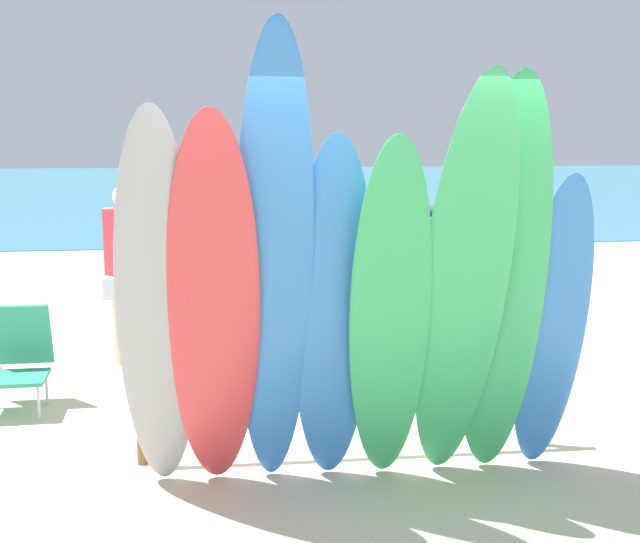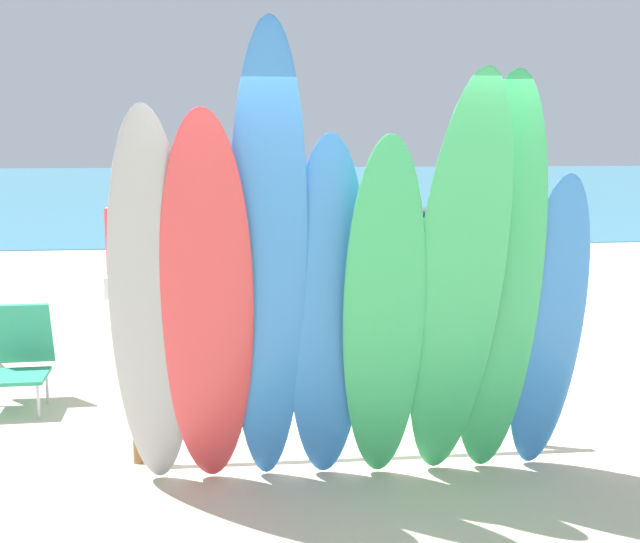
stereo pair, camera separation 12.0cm
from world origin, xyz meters
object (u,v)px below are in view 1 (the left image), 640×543
surfboard_green_4 (390,318)px  distant_boat (452,210)px  surfboard_green_5 (464,289)px  surfboard_blue_2 (274,270)px  beachgoer_by_water (128,263)px  surfboard_rack (349,383)px  surfboard_red_1 (213,310)px  surfboard_grey_0 (158,309)px  beach_chair_blue (17,356)px  surfboard_green_6 (503,285)px  beachgoer_photographing (387,216)px  surfboard_blue_3 (333,315)px  beachgoer_midbeach (229,215)px  surfboard_blue_7 (553,326)px

surfboard_green_4 → distant_boat: 18.18m
surfboard_green_5 → distant_boat: bearing=71.2°
surfboard_blue_2 → beachgoer_by_water: bearing=110.0°
surfboard_rack → surfboard_red_1: (-0.90, -0.61, 0.66)m
surfboard_grey_0 → beach_chair_blue: (-1.27, 1.90, -0.75)m
surfboard_green_6 → beachgoer_by_water: bearing=134.0°
beachgoer_photographing → surfboard_green_4: bearing=-82.1°
surfboard_grey_0 → surfboard_blue_3: bearing=1.5°
surfboard_green_5 → surfboard_blue_2: bearing=173.3°
surfboard_grey_0 → beachgoer_midbeach: 8.54m
surfboard_blue_7 → surfboard_grey_0: bearing=179.3°
surfboard_blue_2 → beachgoer_midbeach: bearing=89.8°
surfboard_green_4 → distant_boat: surfboard_green_4 is taller
surfboard_grey_0 → surfboard_green_5: size_ratio=0.91×
distant_boat → beachgoer_photographing: bearing=-112.5°
surfboard_rack → surfboard_blue_7: (1.24, -0.48, 0.48)m
surfboard_green_4 → beachgoer_midbeach: (-0.84, 8.58, -0.18)m
surfboard_blue_3 → beachgoer_photographing: surfboard_blue_3 is taller
surfboard_green_4 → beach_chair_blue: bearing=149.0°
surfboard_green_6 → surfboard_green_4: bearing=-171.0°
surfboard_green_5 → distant_boat: 18.11m
surfboard_blue_2 → surfboard_green_6: size_ratio=1.11×
surfboard_rack → distant_boat: bearing=71.7°
surfboard_green_6 → surfboard_blue_2: bearing=-175.1°
surfboard_blue_3 → surfboard_blue_2: bearing=-164.8°
surfboard_grey_0 → surfboard_green_5: surfboard_green_5 is taller
surfboard_blue_7 → beach_chair_blue: 4.18m
surfboard_blue_3 → surfboard_blue_7: (1.42, 0.05, -0.12)m
surfboard_red_1 → surfboard_blue_7: bearing=3.7°
beachgoer_by_water → beach_chair_blue: (-0.78, -1.12, -0.57)m
surfboard_green_6 → surfboard_blue_7: 0.48m
surfboard_red_1 → surfboard_green_4: size_ratio=1.06×
surfboard_blue_3 → beachgoer_midbeach: size_ratio=1.41×
surfboard_green_5 → surfboard_green_4: bearing=171.8°
surfboard_rack → surfboard_green_4: 0.89m
surfboard_blue_3 → beachgoer_photographing: (2.07, 8.44, -0.23)m
beachgoer_photographing → beach_chair_blue: (-4.38, -6.61, -0.44)m
surfboard_rack → beach_chair_blue: beach_chair_blue is taller
distant_boat → beach_chair_blue: bearing=-117.5°
surfboard_blue_3 → beachgoer_by_water: (-1.54, 2.95, -0.10)m
distant_boat → surfboard_blue_3: bearing=-108.3°
surfboard_green_5 → beach_chair_blue: (-3.08, 1.99, -0.85)m
surfboard_green_6 → beachgoer_midbeach: surfboard_green_6 is taller
surfboard_blue_2 → beach_chair_blue: surfboard_blue_2 is taller
surfboard_blue_3 → distant_boat: bearing=73.1°
surfboard_rack → beachgoer_by_water: 3.01m
surfboard_blue_2 → surfboard_red_1: bearing=178.3°
surfboard_grey_0 → beach_chair_blue: 2.40m
surfboard_green_4 → surfboard_blue_7: size_ratio=1.14×
surfboard_green_4 → surfboard_rack: bearing=108.1°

